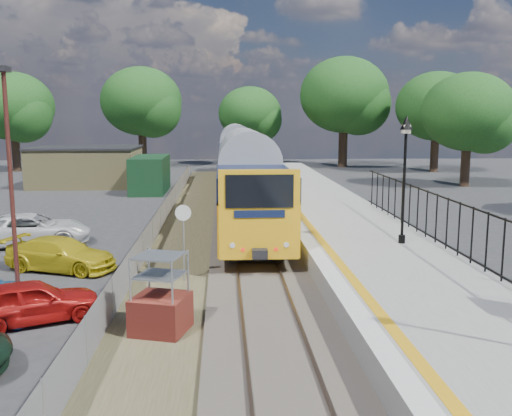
{
  "coord_description": "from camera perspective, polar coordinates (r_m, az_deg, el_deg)",
  "views": [
    {
      "loc": [
        -1.2,
        -13.97,
        5.44
      ],
      "look_at": [
        0.07,
        7.52,
        2.0
      ],
      "focal_mm": 40.0,
      "sensor_mm": 36.0,
      "label": 1
    }
  ],
  "objects": [
    {
      "name": "track_bed",
      "position": [
        24.25,
        -1.58,
        -3.66
      ],
      "size": [
        5.9,
        80.0,
        0.29
      ],
      "color": "#473F38",
      "rests_on": "ground"
    },
    {
      "name": "train",
      "position": [
        39.08,
        -1.61,
        4.53
      ],
      "size": [
        2.82,
        40.83,
        3.51
      ],
      "color": "#F5AD15",
      "rests_on": "ground"
    },
    {
      "name": "speed_sign",
      "position": [
        18.86,
        -7.26,
        -2.25
      ],
      "size": [
        0.53,
        0.1,
        2.62
      ],
      "rotation": [
        0.0,
        0.0,
        0.0
      ],
      "color": "#999EA3",
      "rests_on": "ground"
    },
    {
      "name": "tree_line",
      "position": [
        56.04,
        -0.73,
        10.28
      ],
      "size": [
        56.8,
        43.8,
        11.88
      ],
      "color": "#332319",
      "rests_on": "ground"
    },
    {
      "name": "platform_edge",
      "position": [
        22.68,
        5.17,
        -2.49
      ],
      "size": [
        0.9,
        70.0,
        0.01
      ],
      "color": "silver",
      "rests_on": "platform"
    },
    {
      "name": "brick_plinth",
      "position": [
        14.69,
        -9.54,
        -8.64
      ],
      "size": [
        1.61,
        1.61,
        2.08
      ],
      "rotation": [
        0.0,
        0.0,
        -0.3
      ],
      "color": "maroon",
      "rests_on": "ground"
    },
    {
      "name": "victorian_lamp_north",
      "position": [
        21.03,
        14.71,
        5.67
      ],
      "size": [
        0.44,
        0.44,
        4.6
      ],
      "color": "black",
      "rests_on": "platform"
    },
    {
      "name": "platform",
      "position": [
        23.16,
        10.21,
        -3.5
      ],
      "size": [
        5.0,
        70.0,
        0.9
      ],
      "primitive_type": "cube",
      "color": "gray",
      "rests_on": "ground"
    },
    {
      "name": "palisade_fence",
      "position": [
        18.32,
        21.76,
        -2.92
      ],
      "size": [
        0.12,
        26.0,
        2.0
      ],
      "color": "black",
      "rests_on": "platform"
    },
    {
      "name": "carpark_lamp",
      "position": [
        16.65,
        -23.34,
        2.92
      ],
      "size": [
        0.25,
        0.5,
        6.75
      ],
      "color": "#4E201A",
      "rests_on": "ground"
    },
    {
      "name": "car_yellow",
      "position": [
        21.59,
        -18.91,
        -4.4
      ],
      "size": [
        4.37,
        2.91,
        1.18
      ],
      "primitive_type": "imported",
      "rotation": [
        0.0,
        0.0,
        1.23
      ],
      "color": "gold",
      "rests_on": "ground"
    },
    {
      "name": "car_red",
      "position": [
        16.48,
        -21.49,
        -8.67
      ],
      "size": [
        3.75,
        2.74,
        1.19
      ],
      "primitive_type": "imported",
      "rotation": [
        0.0,
        0.0,
        2.01
      ],
      "color": "#AE1210",
      "rests_on": "ground"
    },
    {
      "name": "car_white",
      "position": [
        26.2,
        -21.53,
        -2.02
      ],
      "size": [
        5.2,
        2.99,
        1.37
      ],
      "primitive_type": "imported",
      "rotation": [
        0.0,
        0.0,
        1.72
      ],
      "color": "silver",
      "rests_on": "ground"
    },
    {
      "name": "wire_fence",
      "position": [
        26.58,
        -9.8,
        -1.54
      ],
      "size": [
        0.06,
        52.0,
        1.2
      ],
      "color": "#999EA3",
      "rests_on": "ground"
    },
    {
      "name": "ground",
      "position": [
        15.04,
        1.47,
        -12.13
      ],
      "size": [
        120.0,
        120.0,
        0.0
      ],
      "primitive_type": "plane",
      "color": "#2D2D30",
      "rests_on": "ground"
    },
    {
      "name": "outbuilding",
      "position": [
        46.37,
        -15.49,
        3.91
      ],
      "size": [
        10.8,
        10.1,
        3.12
      ],
      "color": "tan",
      "rests_on": "ground"
    }
  ]
}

